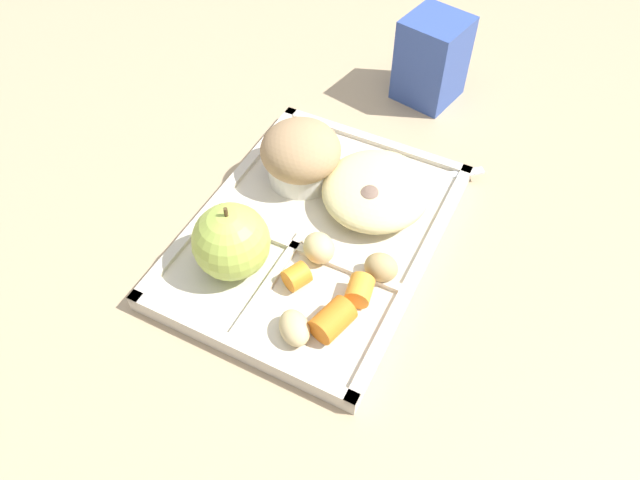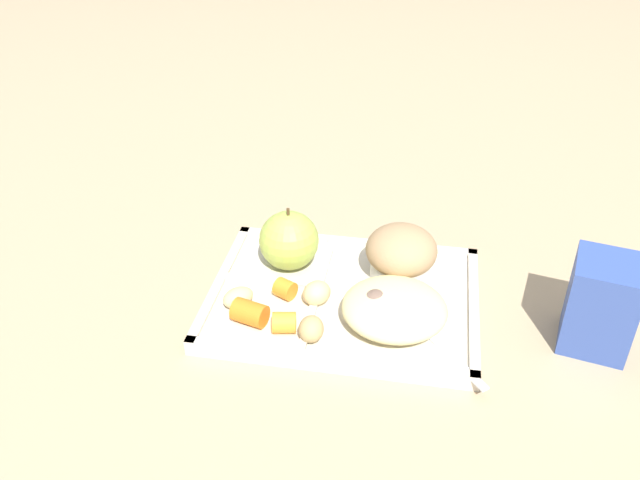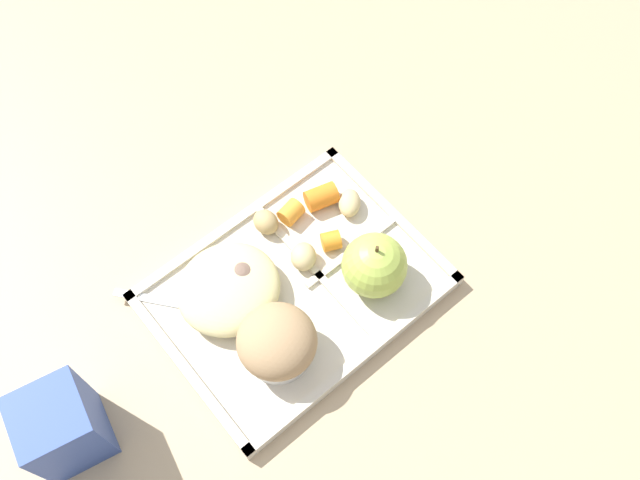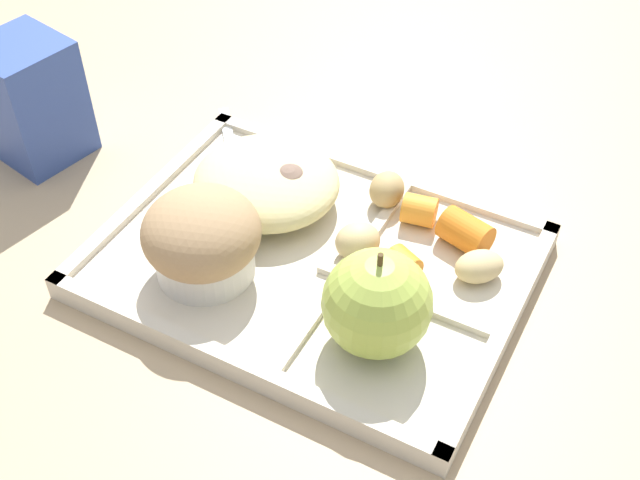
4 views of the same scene
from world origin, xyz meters
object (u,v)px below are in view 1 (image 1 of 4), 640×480
Objects in this scene: lunch_tray at (315,234)px; green_apple at (231,242)px; bran_muffin at (301,155)px; plastic_fork at (402,183)px; milk_carton at (432,59)px.

green_apple is at bearing 146.89° from lunch_tray.
bran_muffin is (0.13, 0.00, -0.00)m from green_apple.
green_apple is 0.60× the size of plastic_fork.
lunch_tray is at bearing -33.11° from green_apple.
green_apple is at bearing -180.00° from bran_muffin.
milk_carton is (0.34, -0.06, 0.00)m from green_apple.
lunch_tray is 0.08m from bran_muffin.
lunch_tray is 3.79× the size of green_apple.
bran_muffin is 0.63× the size of plastic_fork.
lunch_tray is 3.65× the size of bran_muffin.
lunch_tray is at bearing 152.33° from plastic_fork.
bran_muffin reaches higher than lunch_tray.
green_apple is 0.13m from bran_muffin.
milk_carton reaches higher than green_apple.
milk_carton is at bearing -10.58° from green_apple.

